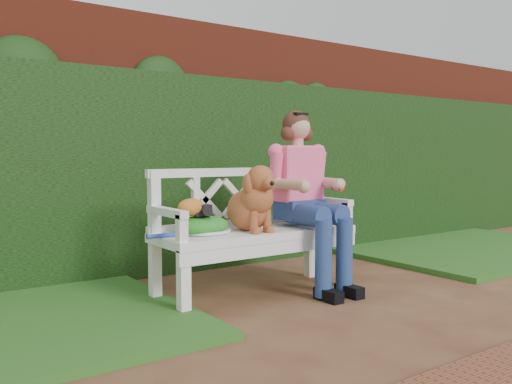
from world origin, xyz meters
TOP-DOWN VIEW (x-y plane):
  - ground at (0.00, 0.00)m, footprint 60.00×60.00m
  - brick_wall at (0.00, 1.90)m, footprint 10.00×0.30m
  - ivy_hedge at (0.00, 1.68)m, footprint 10.00×0.18m
  - grass_right at (2.40, 0.90)m, footprint 2.60×2.00m
  - garden_bench at (-0.48, 0.67)m, footprint 1.61×0.67m
  - seated_woman at (-0.07, 0.65)m, footprint 0.57×0.75m
  - dog at (-0.56, 0.61)m, footprint 0.38×0.47m
  - tennis_racket at (-0.91, 0.68)m, footprint 0.69×0.47m
  - green_bag at (-0.92, 0.68)m, footprint 0.39×0.31m
  - camera_item at (-0.94, 0.64)m, footprint 0.13×0.11m
  - baseball_glove at (-1.01, 0.67)m, footprint 0.22×0.18m

SIDE VIEW (x-z plane):
  - ground at x=0.00m, z-range 0.00..0.00m
  - grass_right at x=2.40m, z-range 0.00..0.05m
  - garden_bench at x=-0.48m, z-range 0.00..0.48m
  - tennis_racket at x=-0.91m, z-range 0.48..0.51m
  - green_bag at x=-0.92m, z-range 0.48..0.61m
  - camera_item at x=-0.94m, z-range 0.61..0.69m
  - seated_woman at x=-0.07m, z-range 0.00..1.31m
  - baseball_glove at x=-1.01m, z-range 0.61..0.73m
  - dog at x=-0.56m, z-range 0.48..0.95m
  - ivy_hedge at x=0.00m, z-range 0.00..1.70m
  - brick_wall at x=0.00m, z-range 0.00..2.20m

